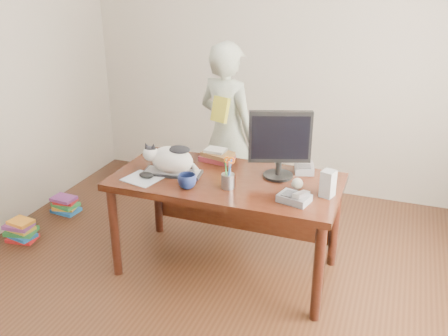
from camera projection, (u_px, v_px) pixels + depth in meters
room at (190, 121)px, 2.77m from camera, size 4.50×4.50×4.50m
desk at (230, 193)px, 3.64m from camera, size 1.60×0.80×0.75m
keyboard at (172, 173)px, 3.59m from camera, size 0.44×0.21×0.03m
cat at (170, 158)px, 3.54m from camera, size 0.41×0.25×0.23m
monitor at (280, 141)px, 3.43m from camera, size 0.42×0.27×0.49m
pen_cup at (228, 179)px, 3.35m from camera, size 0.10×0.10×0.23m
mousepad at (143, 179)px, 3.51m from camera, size 0.28×0.27×0.01m
mouse at (146, 175)px, 3.51m from camera, size 0.12×0.09×0.04m
coffee_mug at (187, 181)px, 3.36m from camera, size 0.18×0.18×0.10m
phone at (295, 198)px, 3.17m from camera, size 0.22×0.18×0.09m
speaker at (328, 184)px, 3.22m from camera, size 0.10×0.11×0.18m
baseball at (297, 184)px, 3.35m from camera, size 0.08×0.08×0.08m
book_stack at (217, 156)px, 3.82m from camera, size 0.26×0.22×0.09m
calculator at (304, 168)px, 3.62m from camera, size 0.18×0.21×0.05m
person at (227, 133)px, 4.30m from camera, size 0.67×0.55×1.58m
held_book at (220, 109)px, 4.05m from camera, size 0.17×0.14×0.21m
book_pile_a at (21, 231)px, 4.16m from camera, size 0.27×0.22×0.18m
book_pile_b at (65, 205)px, 4.63m from camera, size 0.26×0.20×0.15m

